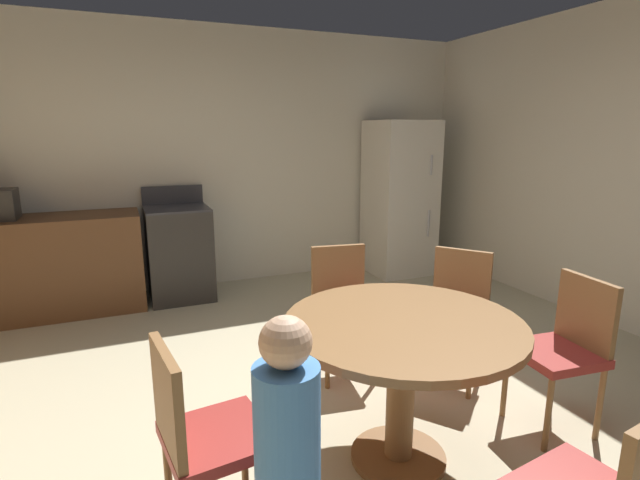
# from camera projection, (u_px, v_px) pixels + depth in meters

# --- Properties ---
(ground_plane) EXTENTS (14.00, 14.00, 0.00)m
(ground_plane) POSITION_uv_depth(u_px,v_px,m) (342.00, 439.00, 2.63)
(ground_plane) COLOR beige
(wall_back) EXTENTS (5.97, 0.12, 2.70)m
(wall_back) POSITION_uv_depth(u_px,v_px,m) (218.00, 159.00, 5.13)
(wall_back) COLOR silver
(wall_back) RESTS_ON ground
(kitchen_counter) EXTENTS (1.82, 0.60, 0.90)m
(kitchen_counter) POSITION_uv_depth(u_px,v_px,m) (34.00, 268.00, 4.30)
(kitchen_counter) COLOR brown
(kitchen_counter) RESTS_ON ground
(oven_range) EXTENTS (0.60, 0.60, 1.10)m
(oven_range) POSITION_uv_depth(u_px,v_px,m) (179.00, 252.00, 4.78)
(oven_range) COLOR #2D2B28
(oven_range) RESTS_ON ground
(refrigerator) EXTENTS (0.68, 0.68, 1.76)m
(refrigerator) POSITION_uv_depth(u_px,v_px,m) (399.00, 198.00, 5.58)
(refrigerator) COLOR silver
(refrigerator) RESTS_ON ground
(dining_table) EXTENTS (1.15, 1.15, 0.76)m
(dining_table) POSITION_uv_depth(u_px,v_px,m) (402.00, 351.00, 2.34)
(dining_table) COLOR olive
(dining_table) RESTS_ON ground
(chair_north) EXTENTS (0.46, 0.46, 0.87)m
(chair_north) POSITION_uv_depth(u_px,v_px,m) (342.00, 301.00, 3.30)
(chair_north) COLOR olive
(chair_north) RESTS_ON ground
(chair_west) EXTENTS (0.45, 0.45, 0.87)m
(chair_west) POSITION_uv_depth(u_px,v_px,m) (200.00, 431.00, 1.87)
(chair_west) COLOR olive
(chair_west) RESTS_ON ground
(chair_east) EXTENTS (0.44, 0.44, 0.87)m
(chair_east) POSITION_uv_depth(u_px,v_px,m) (566.00, 344.00, 2.65)
(chair_east) COLOR olive
(chair_east) RESTS_ON ground
(chair_northeast) EXTENTS (0.56, 0.56, 0.87)m
(chair_northeast) POSITION_uv_depth(u_px,v_px,m) (456.00, 307.00, 3.20)
(chair_northeast) COLOR olive
(chair_northeast) RESTS_ON ground
(person_child) EXTENTS (0.31, 0.31, 1.09)m
(person_child) POSITION_uv_depth(u_px,v_px,m) (288.00, 462.00, 1.59)
(person_child) COLOR #3D4C84
(person_child) RESTS_ON ground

